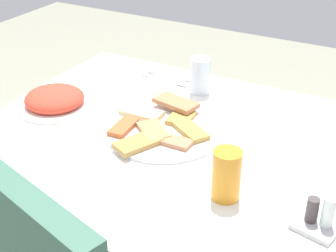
{
  "coord_description": "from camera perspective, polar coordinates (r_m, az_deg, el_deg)",
  "views": [
    {
      "loc": [
        -0.56,
        1.04,
        1.44
      ],
      "look_at": [
        0.01,
        -0.01,
        0.76
      ],
      "focal_mm": 53.31,
      "sensor_mm": 36.0,
      "label": 1
    }
  ],
  "objects": [
    {
      "name": "paper_napkin",
      "position": [
        1.73,
        -0.13,
        5.42
      ],
      "size": [
        0.15,
        0.15,
        0.0
      ],
      "primitive_type": "cube",
      "rotation": [
        0.0,
        0.0,
        -0.27
      ],
      "color": "white",
      "rests_on": "dining_table"
    },
    {
      "name": "soda_can",
      "position": [
        1.13,
        6.71,
        -5.57
      ],
      "size": [
        0.09,
        0.09,
        0.12
      ],
      "primitive_type": "cylinder",
      "rotation": [
        0.0,
        0.0,
        0.63
      ],
      "color": "orange",
      "rests_on": "dining_table"
    },
    {
      "name": "condiment_caddy",
      "position": [
        1.1,
        16.9,
        -10.08
      ],
      "size": [
        0.11,
        0.11,
        0.08
      ],
      "color": "#B2B2B7",
      "rests_on": "dining_table"
    },
    {
      "name": "dining_table",
      "position": [
        1.42,
        0.34,
        -4.08
      ],
      "size": [
        1.09,
        0.9,
        0.73
      ],
      "color": "white",
      "rests_on": "ground_plane"
    },
    {
      "name": "pide_platter",
      "position": [
        1.4,
        -0.67,
        -0.25
      ],
      "size": [
        0.33,
        0.35,
        0.04
      ],
      "color": "white",
      "rests_on": "dining_table"
    },
    {
      "name": "drinking_glass",
      "position": [
        1.61,
        3.7,
        5.76
      ],
      "size": [
        0.07,
        0.07,
        0.12
      ],
      "primitive_type": "cylinder",
      "color": "silver",
      "rests_on": "dining_table"
    },
    {
      "name": "fork",
      "position": [
        1.74,
        0.15,
        5.75
      ],
      "size": [
        0.19,
        0.01,
        0.0
      ],
      "primitive_type": "cube",
      "rotation": [
        0.0,
        0.0,
        -0.01
      ],
      "color": "silver",
      "rests_on": "paper_napkin"
    },
    {
      "name": "spoon",
      "position": [
        1.71,
        -0.43,
        5.33
      ],
      "size": [
        0.18,
        0.03,
        0.0
      ],
      "primitive_type": "cube",
      "rotation": [
        0.0,
        0.0,
        -0.1
      ],
      "color": "silver",
      "rests_on": "paper_napkin"
    },
    {
      "name": "salad_plate_greens",
      "position": [
        1.57,
        -12.85,
        2.93
      ],
      "size": [
        0.26,
        0.26,
        0.06
      ],
      "color": "white",
      "rests_on": "dining_table"
    }
  ]
}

